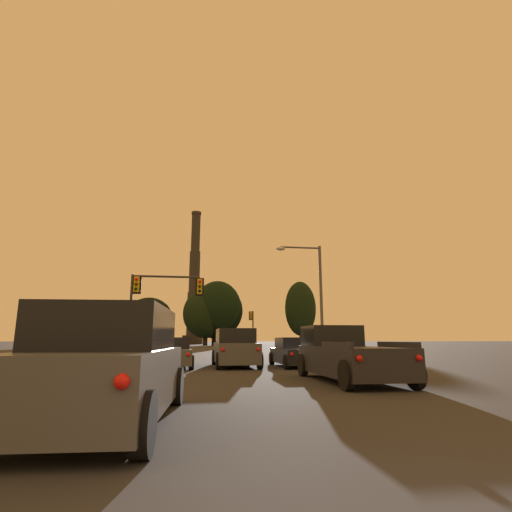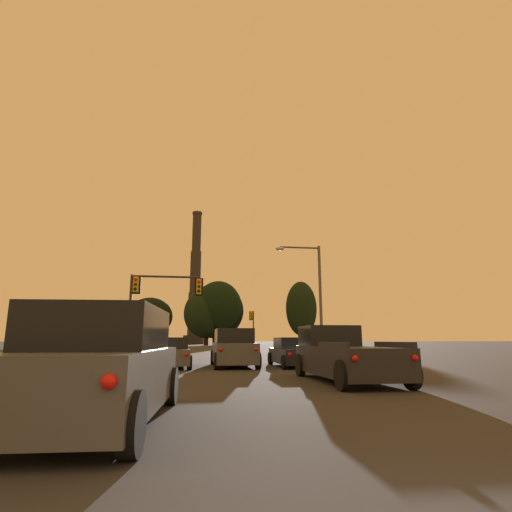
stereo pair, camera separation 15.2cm
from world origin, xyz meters
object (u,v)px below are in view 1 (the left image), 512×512
Objects in this scene: sedan_left_lane_front at (172,353)px; street_lamp at (313,287)px; suv_left_lane_third at (108,366)px; suv_center_lane_front at (235,348)px; pickup_truck_right_lane_second at (346,356)px; traffic_light_overhead_left at (156,295)px; sedan_right_lane_front at (295,353)px; traffic_light_far_right at (252,324)px; smokestack at (194,290)px.

sedan_left_lane_front is 0.61× the size of street_lamp.
suv_left_lane_third reaches higher than sedan_left_lane_front.
suv_left_lane_third is (-3.31, -13.45, 0.00)m from suv_center_lane_front.
traffic_light_overhead_left is at bearing 117.83° from pickup_truck_right_lane_second.
suv_center_lane_front is at bearing 176.51° from sedan_right_lane_front.
smokestack reaches higher than traffic_light_far_right.
suv_left_lane_third is at bearing -115.25° from sedan_right_lane_front.
street_lamp is (2.91, 13.42, 4.03)m from pickup_truck_right_lane_second.
traffic_light_far_right is at bearing 70.65° from traffic_light_overhead_left.
traffic_light_overhead_left is 92.65m from smokestack.
pickup_truck_right_lane_second is at bearing -68.50° from suv_center_lane_front.
sedan_left_lane_front is 0.85× the size of traffic_light_overhead_left.
suv_center_lane_front is at bearing 111.72° from pickup_truck_right_lane_second.
sedan_right_lane_front is at bearing -86.33° from smokestack.
traffic_light_far_right is (9.13, 50.44, 2.63)m from suv_left_lane_third.
suv_center_lane_front is at bearing 79.01° from suv_left_lane_third.
street_lamp is at bearing 30.73° from sedan_left_lane_front.
suv_center_lane_front is 0.63× the size of street_lamp.
suv_left_lane_third is at bearing -104.42° from suv_center_lane_front.
traffic_light_far_right is 0.13× the size of smokestack.
pickup_truck_right_lane_second is at bearing -102.22° from street_lamp.
sedan_left_lane_front is 100.03m from smokestack.
suv_left_lane_third is at bearing -100.25° from traffic_light_far_right.
suv_center_lane_front is at bearing -3.53° from sedan_left_lane_front.
suv_left_lane_third is at bearing -115.39° from street_lamp.
pickup_truck_right_lane_second is 16.73m from traffic_light_overhead_left.
smokestack reaches higher than suv_center_lane_front.
sedan_left_lane_front is at bearing 178.63° from suv_center_lane_front.
traffic_light_far_right is 31.02m from street_lamp.
sedan_right_lane_front is 0.99× the size of sedan_left_lane_front.
suv_left_lane_third is 113.36m from smokestack.
smokestack reaches higher than sedan_right_lane_front.
smokestack reaches higher than pickup_truck_right_lane_second.
street_lamp is (9.23, 19.45, 3.94)m from suv_left_lane_third.
traffic_light_overhead_left reaches higher than suv_center_lane_front.
traffic_light_overhead_left is 0.72× the size of street_lamp.
traffic_light_far_right is at bearing -81.62° from smokestack.
sedan_left_lane_front is (-3.09, 0.04, -0.23)m from suv_center_lane_front.
traffic_light_far_right is 0.95× the size of traffic_light_overhead_left.
smokestack is at bearing 92.85° from suv_left_lane_third.
pickup_truck_right_lane_second is at bearing 46.49° from suv_left_lane_third.
sedan_left_lane_front is (-6.10, 7.46, -0.14)m from pickup_truck_right_lane_second.
suv_center_lane_front is 37.54m from traffic_light_far_right.
suv_left_lane_third is (-6.32, -6.03, 0.09)m from pickup_truck_right_lane_second.
pickup_truck_right_lane_second is at bearing -61.81° from traffic_light_overhead_left.
suv_center_lane_front and suv_left_lane_third have the same top height.
pickup_truck_right_lane_second is 1.11× the size of suv_left_lane_third.
suv_center_lane_front reaches higher than sedan_left_lane_front.
smokestack is at bearing 95.67° from street_lamp.
suv_center_lane_front reaches higher than pickup_truck_right_lane_second.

